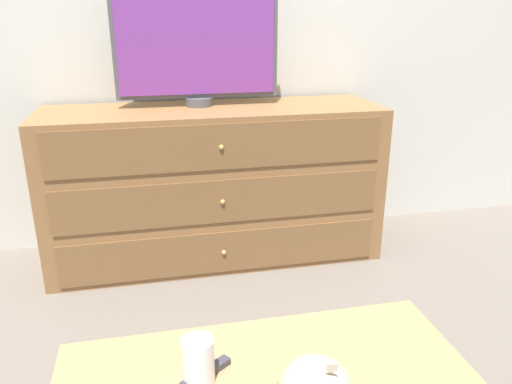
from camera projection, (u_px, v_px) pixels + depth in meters
The scene contains 5 objects.
ground_plane at pixel (210, 232), 2.97m from camera, with size 12.00×12.00×0.00m, color #70665B.
dresser at pixel (216, 184), 2.58m from camera, with size 1.67×0.53×0.79m.
tv at pixel (197, 47), 2.40m from camera, with size 0.79×0.14×0.54m.
drink_cup at pixel (198, 364), 1.18m from camera, with size 0.08×0.08×0.12m.
remote_control at pixel (206, 373), 1.21m from camera, with size 0.13×0.10×0.02m.
Camera 1 is at (-0.31, -2.71, 1.24)m, focal length 35.00 mm.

